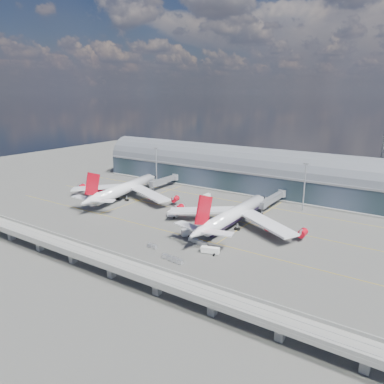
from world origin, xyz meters
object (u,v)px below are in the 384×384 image
Objects in this scene: floodlight_mast_right at (304,186)px; service_truck_2 at (210,250)px; service_truck_1 at (173,214)px; service_truck_3 at (189,232)px; service_truck_0 at (95,196)px; service_truck_5 at (200,208)px; airliner_right at (233,215)px; cargo_train_2 at (198,242)px; cargo_train_1 at (172,259)px; cargo_train_0 at (152,246)px; floodlight_mast_left at (156,165)px; airliner_left at (123,189)px; service_truck_4 at (207,196)px.

floodlight_mast_right is 76.72m from service_truck_2.
service_truck_3 reaches higher than service_truck_1.
service_truck_5 is at bearing 17.25° from service_truck_0.
cargo_train_2 is at bearing -96.37° from airliner_right.
service_truck_2 is 0.76× the size of cargo_train_1.
service_truck_5 is (-44.95, -31.19, -12.28)m from floodlight_mast_right.
cargo_train_0 is at bearing -166.99° from service_truck_1.
floodlight_mast_left is 116.02m from service_truck_2.
cargo_train_2 is (78.66, -69.53, -12.74)m from floodlight_mast_left.
floodlight_mast_left is 3.81× the size of service_truck_0.
airliner_left is at bearing 28.72° from service_truck_0.
service_truck_2 is 23.79m from cargo_train_0.
cargo_train_2 reaches higher than cargo_train_1.
airliner_right reaches higher than airliner_left.
floodlight_mast_left is 106.95m from cargo_train_0.
floodlight_mast_left is at bearing 39.01° from cargo_train_0.
service_truck_0 is 66.65m from service_truck_4.
service_truck_4 is at bearing 135.53° from airliner_right.
cargo_train_1 is (90.08, -43.22, -0.56)m from service_truck_0.
airliner_right reaches higher than service_truck_4.
service_truck_0 is 66.88m from service_truck_5.
service_truck_4 is 1.13× the size of cargo_train_0.
cargo_train_1 is 19.14m from cargo_train_2.
service_truck_2 is (38.51, -26.96, -0.16)m from service_truck_1.
airliner_left is 49.29m from service_truck_4.
cargo_train_1 is at bearing -154.98° from service_truck_1.
cargo_train_1 is 0.95× the size of cargo_train_2.
floodlight_mast_left is 92.73m from airliner_right.
airliner_left is at bearing 175.50° from airliner_right.
airliner_left is 13.07× the size of service_truck_1.
cargo_train_2 is (33.42, -60.98, -0.43)m from service_truck_4.
floodlight_mast_left is at bearing 33.16° from service_truck_2.
service_truck_4 is at bearing 38.54° from service_truck_0.
floodlight_mast_left reaches higher than cargo_train_0.
cargo_train_1 is at bearing -54.52° from service_truck_4.
cargo_train_0 is at bearing -21.58° from service_truck_0.
service_truck_3 is 26.11m from cargo_train_1.
service_truck_1 is 17.56m from service_truck_5.
floodlight_mast_right is at bearing 21.02° from service_truck_4.
cargo_train_2 is at bearing 43.98° from service_truck_2.
service_truck_2 is at bearing -45.07° from service_truck_4.
cargo_train_0 is at bearing -111.86° from airliner_right.
service_truck_5 is 0.59× the size of cargo_train_1.
service_truck_2 is (-12.12, -74.76, -12.27)m from floodlight_mast_right.
service_truck_1 is 39.17m from cargo_train_0.
floodlight_mast_right is 5.28× the size of service_truck_4.
service_truck_1 is (43.21, -9.63, -4.82)m from airliner_left.
airliner_right is at bearing -20.80° from cargo_train_0.
cargo_train_2 is at bearing -107.06° from floodlight_mast_right.
floodlight_mast_left reaches higher than cargo_train_1.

